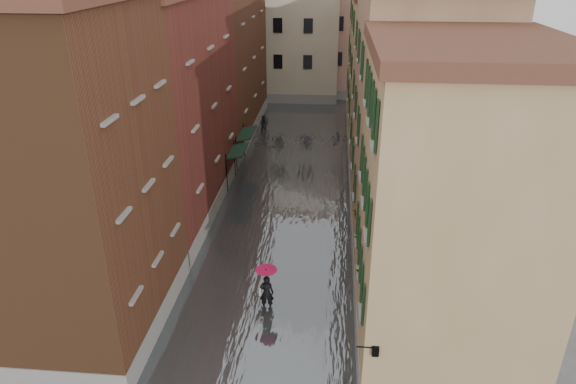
% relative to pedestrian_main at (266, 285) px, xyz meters
% --- Properties ---
extents(ground, '(120.00, 120.00, 0.00)m').
position_rel_pedestrian_main_xyz_m(ground, '(-0.14, 0.40, -1.25)').
color(ground, '#565658').
rests_on(ground, ground).
extents(floodwater, '(10.00, 60.00, 0.20)m').
position_rel_pedestrian_main_xyz_m(floodwater, '(-0.14, 13.40, -1.15)').
color(floodwater, '#51575A').
rests_on(floodwater, ground).
extents(building_left_near, '(6.00, 8.00, 13.00)m').
position_rel_pedestrian_main_xyz_m(building_left_near, '(-7.14, -1.60, 5.25)').
color(building_left_near, brown).
rests_on(building_left_near, ground).
extents(building_left_mid, '(6.00, 14.00, 12.50)m').
position_rel_pedestrian_main_xyz_m(building_left_mid, '(-7.14, 9.40, 5.00)').
color(building_left_mid, maroon).
rests_on(building_left_mid, ground).
extents(building_left_far, '(6.00, 16.00, 14.00)m').
position_rel_pedestrian_main_xyz_m(building_left_far, '(-7.14, 24.40, 5.75)').
color(building_left_far, brown).
rests_on(building_left_far, ground).
extents(building_right_near, '(6.00, 8.00, 11.50)m').
position_rel_pedestrian_main_xyz_m(building_right_near, '(6.86, -1.60, 4.50)').
color(building_right_near, '#9A824F').
rests_on(building_right_near, ground).
extents(building_right_mid, '(6.00, 14.00, 13.00)m').
position_rel_pedestrian_main_xyz_m(building_right_mid, '(6.86, 9.40, 5.25)').
color(building_right_mid, tan).
rests_on(building_right_mid, ground).
extents(building_right_far, '(6.00, 16.00, 11.50)m').
position_rel_pedestrian_main_xyz_m(building_right_far, '(6.86, 24.40, 4.50)').
color(building_right_far, '#9A824F').
rests_on(building_right_far, ground).
extents(building_end_cream, '(12.00, 9.00, 13.00)m').
position_rel_pedestrian_main_xyz_m(building_end_cream, '(-3.14, 38.40, 5.25)').
color(building_end_cream, beige).
rests_on(building_end_cream, ground).
extents(building_end_pink, '(10.00, 9.00, 12.00)m').
position_rel_pedestrian_main_xyz_m(building_end_pink, '(5.86, 40.40, 4.75)').
color(building_end_pink, tan).
rests_on(building_end_pink, ground).
extents(awning_near, '(1.09, 2.79, 2.80)m').
position_rel_pedestrian_main_xyz_m(awning_near, '(-3.63, 13.08, 1.21)').
color(awning_near, black).
rests_on(awning_near, ground).
extents(awning_far, '(1.09, 3.22, 2.80)m').
position_rel_pedestrian_main_xyz_m(awning_far, '(-3.62, 16.69, 1.22)').
color(awning_far, black).
rests_on(awning_far, ground).
extents(wall_lantern, '(0.71, 0.22, 0.35)m').
position_rel_pedestrian_main_xyz_m(wall_lantern, '(4.19, -5.60, 1.75)').
color(wall_lantern, black).
rests_on(wall_lantern, ground).
extents(window_planters, '(0.59, 5.89, 0.84)m').
position_rel_pedestrian_main_xyz_m(window_planters, '(3.98, 0.94, 2.26)').
color(window_planters, '#9A5032').
rests_on(window_planters, ground).
extents(pedestrian_main, '(0.98, 0.98, 2.06)m').
position_rel_pedestrian_main_xyz_m(pedestrian_main, '(0.00, 0.00, 0.00)').
color(pedestrian_main, black).
rests_on(pedestrian_main, ground).
extents(pedestrian_far, '(0.87, 0.72, 1.62)m').
position_rel_pedestrian_main_xyz_m(pedestrian_far, '(-3.37, 24.47, -0.44)').
color(pedestrian_far, black).
rests_on(pedestrian_far, ground).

